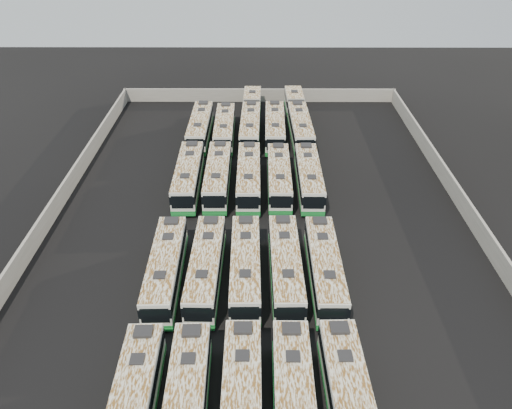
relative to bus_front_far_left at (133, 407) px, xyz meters
name	(u,v)px	position (x,y,z in m)	size (l,w,h in m)	color
ground	(260,225)	(8.38, 23.44, -1.77)	(140.00, 140.00, 0.00)	black
perimeter_wall	(260,216)	(8.38, 23.44, -0.67)	(45.20, 73.20, 2.20)	slate
bus_front_far_left	(133,407)	(0.00, 0.00, 0.00)	(2.89, 12.34, 3.46)	beige
bus_front_left	(186,407)	(3.47, 0.05, 0.01)	(2.88, 12.38, 3.47)	beige
bus_front_center	(242,404)	(7.11, 0.27, 0.02)	(2.71, 12.44, 3.50)	beige
bus_front_right	(294,405)	(10.55, 0.18, 0.03)	(2.72, 12.50, 3.52)	beige
bus_front_far_right	(350,405)	(14.20, 0.18, 0.05)	(2.96, 12.69, 3.56)	beige
bus_midfront_far_left	(166,268)	(-0.05, 14.08, 0.01)	(2.91, 12.43, 3.49)	beige
bus_midfront_left	(206,267)	(3.53, 14.21, 0.01)	(2.81, 12.41, 3.49)	beige
bus_midfront_center	(246,267)	(7.06, 14.30, 0.01)	(2.78, 12.36, 3.47)	beige
bus_midfront_right	(286,267)	(10.64, 14.30, 0.02)	(2.82, 12.47, 3.50)	beige
bus_midfront_far_right	(325,268)	(14.12, 14.18, 0.01)	(2.62, 12.34, 3.48)	beige
bus_midback_far_left	(188,176)	(-0.01, 30.82, 0.06)	(2.91, 12.77, 3.59)	beige
bus_midback_left	(218,176)	(3.45, 30.88, 0.05)	(2.73, 12.66, 3.57)	beige
bus_midback_center	(249,176)	(7.08, 30.74, 0.04)	(2.70, 12.58, 3.54)	beige
bus_midback_right	(279,177)	(10.65, 30.80, 0.00)	(2.66, 12.27, 3.45)	beige
bus_midback_far_right	(309,177)	(14.13, 30.71, 0.02)	(2.66, 12.39, 3.49)	beige
bus_back_far_left	(200,127)	(-0.01, 44.97, 0.04)	(2.72, 12.59, 3.55)	beige
bus_back_left	(225,128)	(3.44, 44.73, -0.01)	(2.73, 12.24, 3.44)	beige
bus_back_center	(251,118)	(7.13, 48.21, 0.04)	(3.02, 19.60, 3.55)	beige
bus_back_right	(275,127)	(10.54, 44.90, 0.06)	(2.90, 12.74, 3.58)	beige
bus_back_far_right	(298,118)	(14.05, 48.17, 0.06)	(3.19, 19.84, 3.59)	beige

